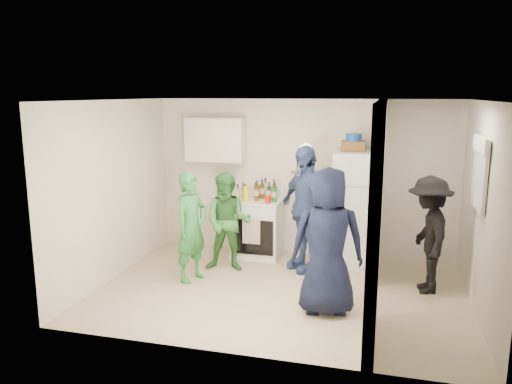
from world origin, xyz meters
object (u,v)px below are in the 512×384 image
Objects in this scene: yellow_cup_stack_top at (375,144)px; person_green_left at (191,227)px; person_denim at (305,209)px; person_navy at (328,242)px; blue_bowl at (354,137)px; person_green_center at (228,222)px; stove at (257,228)px; wicker_basket at (353,146)px; fridge at (357,209)px; person_nook at (428,235)px.

person_green_left is at bearing -154.76° from yellow_cup_stack_top.
person_denim is 1.49m from person_navy.
yellow_cup_stack_top is 1.38m from person_denim.
person_green_center is (-1.72, -0.76, -1.22)m from blue_bowl.
person_green_center is at bearing -108.58° from stove.
wicker_basket is 0.23× the size of person_green_left.
person_navy reaches higher than person_green_left.
person_green_center is at bearing -156.06° from blue_bowl.
person_navy is at bearing -86.99° from person_green_left.
person_nook is at bearing -40.61° from fridge.
blue_bowl reaches higher than person_green_center.
blue_bowl is at bearing 16.63° from person_green_center.
fridge reaches higher than person_green_left.
person_green_left is 0.87× the size of person_navy.
fridge is 1.13× the size of person_nook.
fridge is at bearing -107.91° from person_navy.
wicker_basket reaches higher than person_green_center.
person_navy is (1.95, -0.58, 0.12)m from person_green_left.
stove is at bearing 175.84° from yellow_cup_stack_top.
person_green_center is at bearing -45.30° from person_navy.
blue_bowl is 2.15m from person_navy.
person_nook reaches higher than person_green_center.
person_denim is at bearing -144.28° from blue_bowl.
wicker_basket is at bearing 153.43° from fridge.
yellow_cup_stack_top is at bearing 64.48° from person_denim.
person_navy is at bearing -94.19° from blue_bowl.
person_green_center is 1.93m from person_navy.
fridge is 2.51m from person_green_left.
stove is at bearing -161.08° from person_denim.
fridge is (1.57, -0.03, 0.41)m from stove.
wicker_basket is 2.09m from person_navy.
stove is 2.64× the size of wicker_basket.
person_nook reaches higher than person_green_left.
yellow_cup_stack_top reaches higher than stove.
blue_bowl is at bearing 0.78° from stove.
yellow_cup_stack_top reaches higher than person_navy.
yellow_cup_stack_top is 1.51m from person_nook.
fridge is at bearing -136.85° from person_nook.
wicker_basket reaches higher than person_navy.
yellow_cup_stack_top is at bearing -115.41° from person_navy.
yellow_cup_stack_top is at bearing -45.14° from person_green_left.
person_nook is (1.70, -0.42, -0.15)m from person_denim.
person_denim is 1.05× the size of person_navy.
blue_bowl is 0.13× the size of person_denim.
wicker_basket is 1.19m from person_denim.
person_navy is at bearing -56.76° from person_nook.
wicker_basket is at bearing -104.67° from person_navy.
yellow_cup_stack_top is 0.16× the size of person_nook.
person_green_center is (-1.82, -0.71, -0.14)m from fridge.
stove is 2.31m from person_navy.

